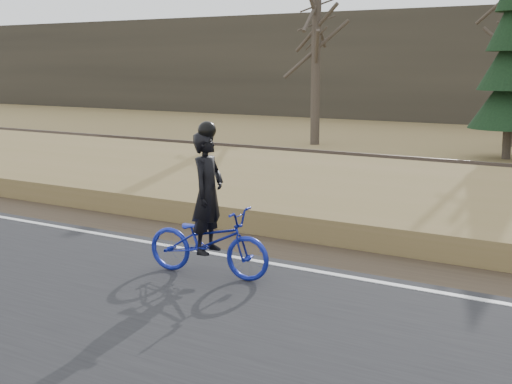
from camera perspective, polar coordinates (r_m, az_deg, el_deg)
The scene contains 3 objects.
cyclist at distance 10.35m, azimuth -3.85°, elevation -2.88°, with size 2.01×0.92×2.26m.
bare_tree_far_left at distance 27.84m, azimuth 4.82°, elevation 10.51°, with size 0.36×0.36×6.53m, color #4A4136.
conifer at distance 24.83m, azimuth 19.79°, elevation 9.81°, with size 2.60×2.60×6.74m.
Camera 1 is at (0.81, -8.93, 3.11)m, focal length 50.00 mm.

